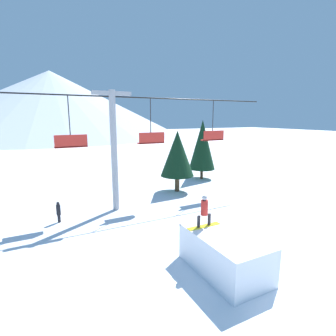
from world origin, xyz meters
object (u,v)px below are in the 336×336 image
snow_ramp (224,253)px  snowboarder (204,211)px  distant_skier (59,211)px  pine_tree_near (177,154)px

snow_ramp → snowboarder: snowboarder is taller
snow_ramp → distant_skier: bearing=122.7°
snow_ramp → distant_skier: size_ratio=2.86×
snowboarder → pine_tree_near: 10.55m
pine_tree_near → distant_skier: size_ratio=4.00×
snow_ramp → snowboarder: bearing=104.1°
distant_skier → pine_tree_near: bearing=15.2°
snow_ramp → distant_skier: 9.74m
snow_ramp → distant_skier: (-5.27, 8.20, -0.08)m
pine_tree_near → distant_skier: 9.82m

